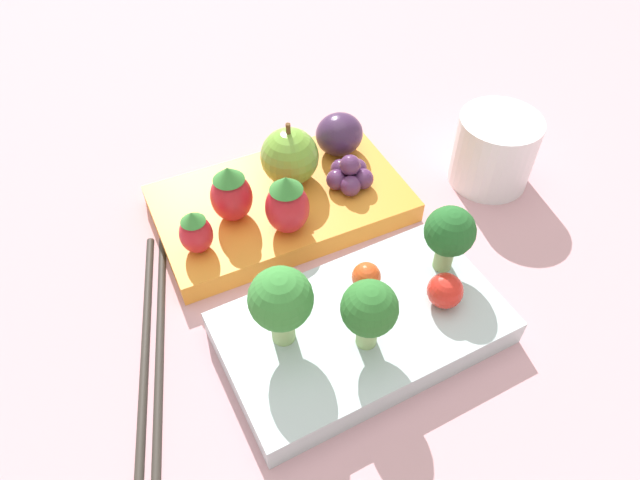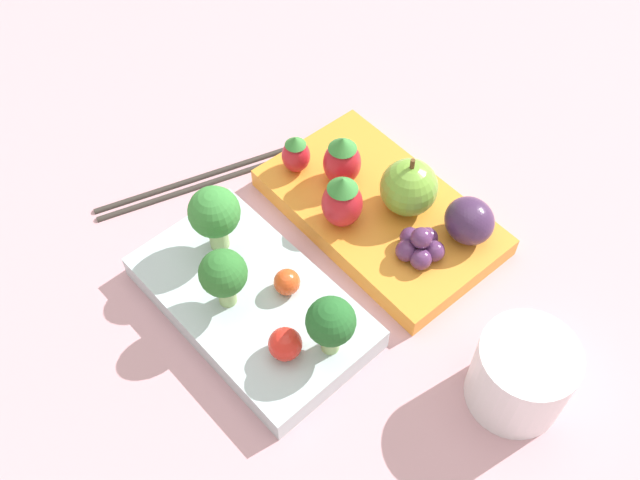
% 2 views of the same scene
% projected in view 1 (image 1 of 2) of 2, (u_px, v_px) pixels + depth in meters
% --- Properties ---
extents(ground_plane, '(4.00, 4.00, 0.00)m').
position_uv_depth(ground_plane, '(328.00, 268.00, 0.45)').
color(ground_plane, '#C6939E').
extents(bento_box_savoury, '(0.21, 0.13, 0.02)m').
position_uv_depth(bento_box_savoury, '(367.00, 326.00, 0.40)').
color(bento_box_savoury, silver).
rests_on(bento_box_savoury, ground_plane).
extents(bento_box_fruit, '(0.22, 0.14, 0.02)m').
position_uv_depth(bento_box_fruit, '(281.00, 204.00, 0.48)').
color(bento_box_fruit, orange).
rests_on(bento_box_fruit, ground_plane).
extents(broccoli_floret_0, '(0.04, 0.04, 0.06)m').
position_uv_depth(broccoli_floret_0, '(369.00, 310.00, 0.35)').
color(broccoli_floret_0, '#93B770').
rests_on(broccoli_floret_0, bento_box_savoury).
extents(broccoli_floret_1, '(0.04, 0.04, 0.06)m').
position_uv_depth(broccoli_floret_1, '(450.00, 233.00, 0.39)').
color(broccoli_floret_1, '#93B770').
rests_on(broccoli_floret_1, bento_box_savoury).
extents(broccoli_floret_2, '(0.04, 0.04, 0.06)m').
position_uv_depth(broccoli_floret_2, '(281.00, 301.00, 0.35)').
color(broccoli_floret_2, '#93B770').
rests_on(broccoli_floret_2, bento_box_savoury).
extents(cherry_tomato_0, '(0.02, 0.02, 0.02)m').
position_uv_depth(cherry_tomato_0, '(366.00, 277.00, 0.40)').
color(cherry_tomato_0, '#DB4C1E').
rests_on(cherry_tomato_0, bento_box_savoury).
extents(cherry_tomato_1, '(0.02, 0.02, 0.02)m').
position_uv_depth(cherry_tomato_1, '(445.00, 291.00, 0.39)').
color(cherry_tomato_1, red).
rests_on(cherry_tomato_1, bento_box_savoury).
extents(apple, '(0.05, 0.05, 0.06)m').
position_uv_depth(apple, '(293.00, 156.00, 0.47)').
color(apple, '#70A838').
rests_on(apple, bento_box_fruit).
extents(strawberry_0, '(0.03, 0.03, 0.05)m').
position_uv_depth(strawberry_0, '(231.00, 194.00, 0.44)').
color(strawberry_0, red).
rests_on(strawberry_0, bento_box_fruit).
extents(strawberry_1, '(0.03, 0.03, 0.04)m').
position_uv_depth(strawberry_1, '(196.00, 232.00, 0.42)').
color(strawberry_1, red).
rests_on(strawberry_1, bento_box_fruit).
extents(strawberry_2, '(0.03, 0.03, 0.05)m').
position_uv_depth(strawberry_2, '(287.00, 205.00, 0.43)').
color(strawberry_2, red).
rests_on(strawberry_2, bento_box_fruit).
extents(plum, '(0.04, 0.04, 0.04)m').
position_uv_depth(plum, '(339.00, 134.00, 0.50)').
color(plum, '#42284C').
rests_on(plum, bento_box_fruit).
extents(grape_cluster, '(0.04, 0.04, 0.03)m').
position_uv_depth(grape_cluster, '(350.00, 175.00, 0.48)').
color(grape_cluster, '#562D5B').
rests_on(grape_cluster, bento_box_fruit).
extents(drinking_cup, '(0.07, 0.07, 0.06)m').
position_uv_depth(drinking_cup, '(494.00, 150.00, 0.50)').
color(drinking_cup, white).
rests_on(drinking_cup, ground_plane).
extents(chopsticks_pair, '(0.06, 0.21, 0.01)m').
position_uv_depth(chopsticks_pair, '(152.00, 347.00, 0.40)').
color(chopsticks_pair, '#332D28').
rests_on(chopsticks_pair, ground_plane).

